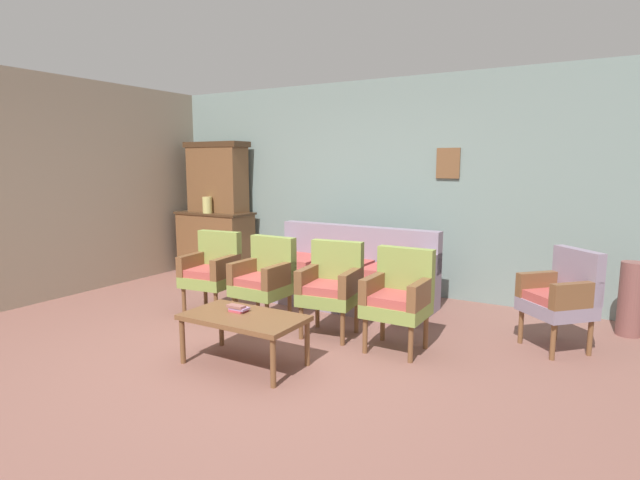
# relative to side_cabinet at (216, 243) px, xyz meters

# --- Properties ---
(ground_plane) EXTENTS (7.68, 7.68, 0.00)m
(ground_plane) POSITION_rel_side_cabinet_xyz_m (2.49, -2.25, -0.47)
(ground_plane) COLOR #84564C
(wall_back_with_decor) EXTENTS (6.40, 0.09, 2.70)m
(wall_back_with_decor) POSITION_rel_side_cabinet_xyz_m (2.49, 0.38, 0.88)
(wall_back_with_decor) COLOR gray
(wall_back_with_decor) RESTS_ON ground
(wall_left_side) EXTENTS (0.06, 5.20, 2.70)m
(wall_left_side) POSITION_rel_side_cabinet_xyz_m (-0.74, -2.25, 0.88)
(wall_left_side) COLOR gray
(wall_left_side) RESTS_ON ground
(side_cabinet) EXTENTS (1.16, 0.55, 0.93)m
(side_cabinet) POSITION_rel_side_cabinet_xyz_m (0.00, 0.00, 0.00)
(side_cabinet) COLOR brown
(side_cabinet) RESTS_ON ground
(cabinet_upper_hutch) EXTENTS (0.99, 0.38, 1.03)m
(cabinet_upper_hutch) POSITION_rel_side_cabinet_xyz_m (0.00, 0.08, 0.98)
(cabinet_upper_hutch) COLOR brown
(cabinet_upper_hutch) RESTS_ON side_cabinet
(vase_on_cabinet) EXTENTS (0.14, 0.14, 0.24)m
(vase_on_cabinet) POSITION_rel_side_cabinet_xyz_m (0.02, -0.17, 0.58)
(vase_on_cabinet) COLOR #CCC673
(vase_on_cabinet) RESTS_ON side_cabinet
(floral_couch) EXTENTS (2.08, 0.85, 0.90)m
(floral_couch) POSITION_rel_side_cabinet_xyz_m (2.46, -0.49, -0.14)
(floral_couch) COLOR gray
(floral_couch) RESTS_ON ground
(armchair_by_doorway) EXTENTS (0.57, 0.54, 0.90)m
(armchair_by_doorway) POSITION_rel_side_cabinet_xyz_m (1.36, -1.57, 0.03)
(armchair_by_doorway) COLOR #849947
(armchair_by_doorway) RESTS_ON ground
(armchair_near_couch_end) EXTENTS (0.53, 0.50, 0.90)m
(armchair_near_couch_end) POSITION_rel_side_cabinet_xyz_m (2.10, -1.60, 0.03)
(armchair_near_couch_end) COLOR #849947
(armchair_near_couch_end) RESTS_ON ground
(armchair_near_cabinet) EXTENTS (0.57, 0.55, 0.90)m
(armchair_near_cabinet) POSITION_rel_side_cabinet_xyz_m (2.83, -1.53, 0.03)
(armchair_near_cabinet) COLOR #849947
(armchair_near_cabinet) RESTS_ON ground
(armchair_row_middle) EXTENTS (0.52, 0.49, 0.90)m
(armchair_row_middle) POSITION_rel_side_cabinet_xyz_m (3.54, -1.57, 0.03)
(armchair_row_middle) COLOR #849947
(armchair_row_middle) RESTS_ON ground
(wingback_chair_by_fireplace) EXTENTS (0.71, 0.71, 0.90)m
(wingback_chair_by_fireplace) POSITION_rel_side_cabinet_xyz_m (4.78, -0.84, 0.03)
(wingback_chair_by_fireplace) COLOR gray
(wingback_chair_by_fireplace) RESTS_ON ground
(coffee_table) EXTENTS (1.00, 0.56, 0.42)m
(coffee_table) POSITION_rel_side_cabinet_xyz_m (2.58, -2.54, -0.09)
(coffee_table) COLOR brown
(coffee_table) RESTS_ON ground
(book_stack_on_table) EXTENTS (0.17, 0.11, 0.06)m
(book_stack_on_table) POSITION_rel_side_cabinet_xyz_m (2.47, -2.48, -0.02)
(book_stack_on_table) COLOR #C84756
(book_stack_on_table) RESTS_ON coffee_table
(floor_vase_by_wall) EXTENTS (0.22, 0.22, 0.72)m
(floor_vase_by_wall) POSITION_rel_side_cabinet_xyz_m (5.34, -0.10, -0.11)
(floor_vase_by_wall) COLOR brown
(floor_vase_by_wall) RESTS_ON ground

